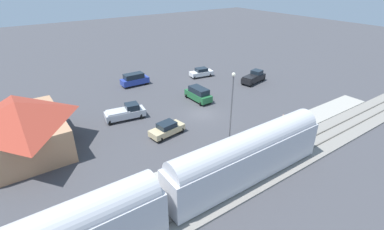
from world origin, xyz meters
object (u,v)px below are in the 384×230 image
object	(u,v)px
station_building	(21,126)
pedestrian_on_platform	(283,120)
passenger_train	(163,193)
sedan_tan	(167,129)
light_pole_near_platform	(232,99)
pickup_silver	(126,112)
sedan_white	(201,72)
suv_green	(198,94)
pickup_black	(254,77)
suv_blue	(134,79)

from	to	relation	value
station_building	pedestrian_on_platform	xyz separation A→B (m)	(-13.42, -27.97, -1.83)
passenger_train	station_building	size ratio (longest dim) A/B	2.94
sedan_tan	light_pole_near_platform	distance (m)	8.91
pickup_silver	sedan_white	world-z (taller)	pickup_silver
passenger_train	pickup_silver	xyz separation A→B (m)	(18.69, -4.69, -1.83)
suv_green	light_pole_near_platform	world-z (taller)	light_pole_near_platform
sedan_white	light_pole_near_platform	distance (m)	23.40
pickup_black	light_pole_near_platform	xyz separation A→B (m)	(-12.18, 16.73, 4.18)
sedan_white	station_building	bearing A→B (deg)	106.12
sedan_white	suv_green	world-z (taller)	suv_green
suv_blue	sedan_tan	size ratio (longest dim) A/B	1.04
station_building	suv_green	size ratio (longest dim) A/B	2.49
pickup_silver	sedan_tan	distance (m)	7.41
station_building	pickup_silver	xyz separation A→B (m)	(0.69, -12.38, -2.08)
station_building	pedestrian_on_platform	world-z (taller)	station_building
pickup_black	pedestrian_on_platform	bearing A→B (deg)	146.21
light_pole_near_platform	station_building	bearing A→B (deg)	61.78
pedestrian_on_platform	sedan_white	xyz separation A→B (m)	(22.55, -3.65, -0.40)
passenger_train	suv_blue	distance (m)	32.26
passenger_train	sedan_tan	distance (m)	13.83
suv_blue	sedan_white	bearing A→B (deg)	-103.55
light_pole_near_platform	sedan_white	bearing A→B (deg)	-27.85
pickup_black	sedan_tan	distance (m)	23.93
pickup_black	station_building	bearing A→B (deg)	91.50
sedan_white	sedan_tan	size ratio (longest dim) A/B	1.00
passenger_train	suv_green	bearing A→B (deg)	-42.60
station_building	sedan_white	world-z (taller)	station_building
suv_blue	suv_green	xyz separation A→B (m)	(-12.10, -5.37, 0.00)
suv_blue	suv_green	bearing A→B (deg)	-156.07
pickup_silver	pickup_black	bearing A→B (deg)	-89.33
pickup_black	sedan_tan	xyz separation A→B (m)	(-7.29, 22.79, -0.15)
pickup_silver	suv_blue	world-z (taller)	suv_blue
pickup_silver	pickup_black	world-z (taller)	same
pedestrian_on_platform	suv_blue	world-z (taller)	suv_blue
station_building	pickup_black	world-z (taller)	station_building
suv_green	pickup_black	bearing A→B (deg)	-86.15
passenger_train	sedan_white	size ratio (longest dim) A/B	7.62
suv_blue	pedestrian_on_platform	bearing A→B (deg)	-160.62
sedan_white	suv_green	xyz separation A→B (m)	(-9.04, 7.29, 0.27)
pickup_black	pickup_silver	bearing A→B (deg)	90.67
suv_green	suv_blue	bearing A→B (deg)	23.93
passenger_train	light_pole_near_platform	size ratio (longest dim) A/B	4.31
sedan_white	pickup_black	world-z (taller)	pickup_black
suv_green	station_building	bearing A→B (deg)	90.21
station_building	pedestrian_on_platform	size ratio (longest dim) A/B	7.16
passenger_train	pickup_black	bearing A→B (deg)	-57.60
sedan_white	light_pole_near_platform	size ratio (longest dim) A/B	0.57
passenger_train	suv_blue	world-z (taller)	passenger_train
pedestrian_on_platform	pickup_black	distance (m)	17.33
pickup_silver	light_pole_near_platform	xyz separation A→B (m)	(-11.89, -8.49, 4.18)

